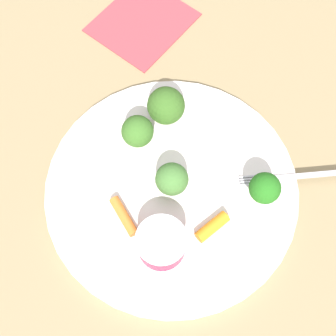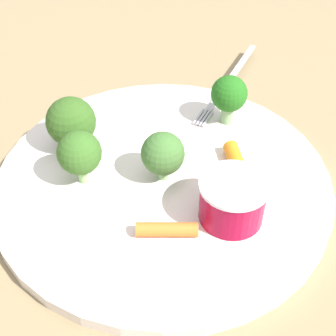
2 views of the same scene
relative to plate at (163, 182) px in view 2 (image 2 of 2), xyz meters
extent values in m
plane|color=#887450|center=(0.00, 0.00, -0.01)|extent=(2.40, 2.40, 0.00)
cylinder|color=silver|center=(0.00, 0.00, 0.00)|extent=(0.31, 0.31, 0.01)
cylinder|color=maroon|center=(0.06, 0.05, 0.02)|extent=(0.05, 0.05, 0.04)
cylinder|color=silver|center=(0.06, 0.05, 0.04)|extent=(0.06, 0.06, 0.00)
cylinder|color=#90C375|center=(-0.01, -0.07, 0.02)|extent=(0.01, 0.01, 0.02)
sphere|color=#366222|center=(-0.01, -0.07, 0.04)|extent=(0.04, 0.04, 0.04)
cylinder|color=#82A870|center=(-0.07, 0.08, 0.02)|extent=(0.01, 0.01, 0.02)
sphere|color=#216219|center=(-0.07, 0.08, 0.04)|extent=(0.04, 0.04, 0.04)
cylinder|color=#81B470|center=(0.00, 0.00, 0.01)|extent=(0.01, 0.01, 0.01)
sphere|color=#3E6B2F|center=(0.00, 0.00, 0.03)|extent=(0.04, 0.04, 0.04)
cylinder|color=#95B474|center=(-0.06, -0.08, 0.01)|extent=(0.01, 0.01, 0.01)
sphere|color=#32591E|center=(-0.06, -0.08, 0.04)|extent=(0.05, 0.05, 0.05)
cylinder|color=orange|center=(0.07, -0.01, 0.01)|extent=(0.02, 0.05, 0.01)
cylinder|color=orange|center=(0.00, 0.07, 0.01)|extent=(0.04, 0.02, 0.01)
cube|color=#B3ADB4|center=(-0.15, 0.11, 0.01)|extent=(0.13, 0.10, 0.00)
cube|color=#B3ADB4|center=(-0.07, 0.06, 0.01)|extent=(0.02, 0.02, 0.00)
cube|color=#B3ADB4|center=(-0.08, 0.06, 0.01)|extent=(0.02, 0.02, 0.00)
cube|color=#B3ADB4|center=(-0.08, 0.06, 0.01)|extent=(0.02, 0.02, 0.00)
cube|color=#B3ADB4|center=(-0.08, 0.05, 0.01)|extent=(0.02, 0.02, 0.00)
camera|label=1|loc=(0.14, 0.15, 0.54)|focal=50.39mm
camera|label=2|loc=(0.32, -0.06, 0.32)|focal=52.03mm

